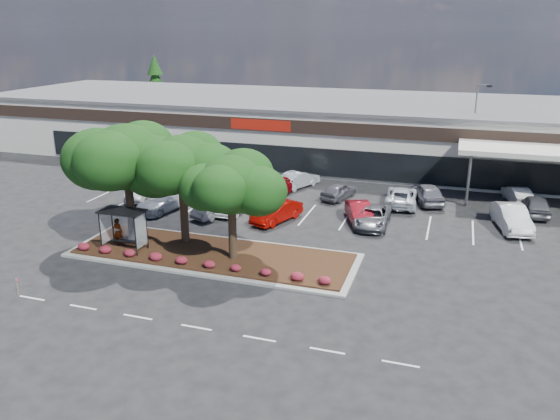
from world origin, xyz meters
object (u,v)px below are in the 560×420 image
(car_1, at_px, (165,200))
(survey_stake, at_px, (17,284))
(light_pole, at_px, (473,138))
(car_0, at_px, (138,191))

(car_1, bearing_deg, survey_stake, -77.78)
(light_pole, relative_size, survey_stake, 8.57)
(survey_stake, bearing_deg, car_0, 100.83)
(light_pole, xyz_separation_m, survey_stake, (-22.93, -32.00, -3.23))
(survey_stake, height_order, car_0, car_0)
(survey_stake, bearing_deg, light_pole, 54.37)
(car_0, bearing_deg, light_pole, 10.31)
(car_0, distance_m, car_1, 3.92)
(light_pole, bearing_deg, survey_stake, -125.63)
(light_pole, distance_m, car_0, 30.34)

